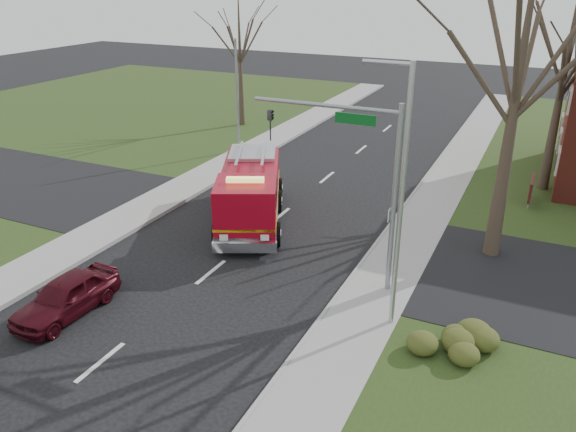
% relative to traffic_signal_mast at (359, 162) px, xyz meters
% --- Properties ---
extents(ground, '(120.00, 120.00, 0.00)m').
position_rel_traffic_signal_mast_xyz_m(ground, '(-5.21, -1.50, -4.71)').
color(ground, black).
rests_on(ground, ground).
extents(sidewalk_right, '(2.40, 80.00, 0.15)m').
position_rel_traffic_signal_mast_xyz_m(sidewalk_right, '(0.99, -1.50, -4.63)').
color(sidewalk_right, gray).
rests_on(sidewalk_right, ground).
extents(sidewalk_left, '(2.40, 80.00, 0.15)m').
position_rel_traffic_signal_mast_xyz_m(sidewalk_left, '(-11.41, -1.50, -4.63)').
color(sidewalk_left, gray).
rests_on(sidewalk_left, ground).
extents(health_center_sign, '(0.12, 2.00, 1.40)m').
position_rel_traffic_signal_mast_xyz_m(health_center_sign, '(5.29, 11.00, -3.83)').
color(health_center_sign, '#461014').
rests_on(health_center_sign, ground).
extents(hedge_corner, '(2.80, 2.00, 0.90)m').
position_rel_traffic_signal_mast_xyz_m(hedge_corner, '(3.79, -2.50, -4.13)').
color(hedge_corner, '#364017').
rests_on(hedge_corner, lawn_right).
extents(bare_tree_near, '(6.00, 6.00, 12.00)m').
position_rel_traffic_signal_mast_xyz_m(bare_tree_near, '(4.29, 4.50, 2.71)').
color(bare_tree_near, '#34271E').
rests_on(bare_tree_near, ground).
extents(bare_tree_far, '(5.25, 5.25, 10.50)m').
position_rel_traffic_signal_mast_xyz_m(bare_tree_far, '(5.79, 13.50, 1.78)').
color(bare_tree_far, '#34271E').
rests_on(bare_tree_far, ground).
extents(bare_tree_left, '(4.50, 4.50, 9.00)m').
position_rel_traffic_signal_mast_xyz_m(bare_tree_left, '(-15.21, 18.50, 0.86)').
color(bare_tree_left, '#34271E').
rests_on(bare_tree_left, ground).
extents(traffic_signal_mast, '(5.29, 0.18, 6.80)m').
position_rel_traffic_signal_mast_xyz_m(traffic_signal_mast, '(0.00, 0.00, 0.00)').
color(traffic_signal_mast, gray).
rests_on(traffic_signal_mast, ground).
extents(streetlight_pole, '(1.48, 0.16, 8.40)m').
position_rel_traffic_signal_mast_xyz_m(streetlight_pole, '(1.93, -2.00, -0.16)').
color(streetlight_pole, '#B7BABF').
rests_on(streetlight_pole, ground).
extents(utility_pole_far, '(0.14, 0.14, 7.00)m').
position_rel_traffic_signal_mast_xyz_m(utility_pole_far, '(-12.01, 12.50, -1.21)').
color(utility_pole_far, gray).
rests_on(utility_pole_far, ground).
extents(fire_engine, '(5.44, 7.80, 2.99)m').
position_rel_traffic_signal_mast_xyz_m(fire_engine, '(-6.12, 3.31, -3.35)').
color(fire_engine, maroon).
rests_on(fire_engine, ground).
extents(parked_car_maroon, '(1.68, 3.94, 1.33)m').
position_rel_traffic_signal_mast_xyz_m(parked_car_maroon, '(-8.01, -5.93, -4.04)').
color(parked_car_maroon, '#3D0912').
rests_on(parked_car_maroon, ground).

